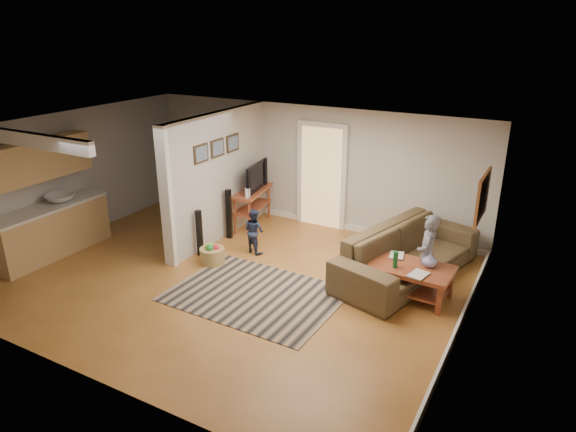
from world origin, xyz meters
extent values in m
plane|color=brown|center=(0.00, 0.00, 0.00)|extent=(7.50, 7.50, 0.00)
cube|color=beige|center=(0.00, 3.00, 1.25)|extent=(7.50, 0.04, 2.50)
cube|color=beige|center=(-3.75, 0.00, 1.25)|extent=(0.04, 6.00, 2.50)
cube|color=beige|center=(3.75, 0.00, 1.25)|extent=(0.04, 6.00, 2.50)
cube|color=white|center=(0.00, 0.00, 2.50)|extent=(7.50, 6.00, 0.04)
cube|color=beige|center=(-1.20, 1.45, 1.25)|extent=(0.15, 3.10, 2.50)
cube|color=white|center=(-1.20, -0.10, 1.25)|extent=(0.22, 0.10, 2.50)
cube|color=white|center=(0.00, 2.97, 0.06)|extent=(7.50, 0.04, 0.12)
cube|color=white|center=(3.72, 0.00, 0.06)|extent=(0.04, 6.00, 0.12)
cube|color=#D8B272|center=(0.30, 2.94, 1.05)|extent=(0.90, 0.06, 2.10)
cube|color=tan|center=(-3.43, -0.80, 0.45)|extent=(0.60, 2.20, 0.90)
cube|color=beige|center=(-3.43, -0.80, 0.92)|extent=(0.64, 2.24, 0.05)
cube|color=tan|center=(-3.45, -0.80, 1.80)|extent=(0.35, 2.00, 0.70)
imported|color=silver|center=(-3.43, -0.50, 0.94)|extent=(0.54, 0.54, 0.19)
cube|color=#332516|center=(-1.11, 0.80, 1.85)|extent=(0.03, 0.40, 0.34)
cube|color=#332516|center=(-1.11, 1.30, 1.85)|extent=(0.03, 0.40, 0.34)
cube|color=#332516|center=(-1.11, 1.80, 1.85)|extent=(0.03, 0.40, 0.34)
cube|color=#965C31|center=(3.71, 1.00, 1.75)|extent=(0.04, 0.90, 0.68)
cube|color=black|center=(0.69, -0.30, 0.01)|extent=(2.68, 1.99, 0.01)
imported|color=#473C23|center=(2.60, 1.48, 0.00)|extent=(1.89, 3.13, 0.86)
cube|color=maroon|center=(2.80, 0.83, 0.49)|extent=(1.37, 0.83, 0.07)
cube|color=silver|center=(2.80, 0.83, 0.50)|extent=(0.85, 0.50, 0.02)
cube|color=maroon|center=(2.80, 0.83, 0.17)|extent=(1.25, 0.72, 0.03)
cube|color=maroon|center=(2.20, 0.54, 0.24)|extent=(0.08, 0.08, 0.49)
cube|color=maroon|center=(3.38, 0.50, 0.24)|extent=(0.08, 0.08, 0.49)
cube|color=maroon|center=(2.22, 1.17, 0.24)|extent=(0.08, 0.08, 0.49)
cube|color=maroon|center=(3.40, 1.12, 0.24)|extent=(0.08, 0.08, 0.49)
imported|color=#293397|center=(3.08, 0.95, 0.52)|extent=(0.23, 0.23, 0.23)
cylinder|color=#135623|center=(2.63, 0.67, 0.66)|extent=(0.07, 0.07, 0.27)
imported|color=#998C4C|center=(2.42, 1.05, 0.52)|extent=(0.28, 0.34, 0.03)
imported|color=#66594C|center=(2.90, 0.61, 0.52)|extent=(0.30, 0.37, 0.02)
cube|color=maroon|center=(-0.95, 2.20, 0.77)|extent=(0.68, 1.33, 0.05)
cube|color=maroon|center=(-0.95, 2.20, 0.42)|extent=(0.61, 1.21, 0.03)
cylinder|color=maroon|center=(-1.01, 1.63, 0.39)|extent=(0.05, 0.05, 0.78)
cylinder|color=maroon|center=(-1.20, 2.71, 0.39)|extent=(0.05, 0.05, 0.78)
cylinder|color=maroon|center=(-0.70, 1.69, 0.39)|extent=(0.05, 0.05, 0.78)
cylinder|color=maroon|center=(-0.89, 2.77, 0.39)|extent=(0.05, 0.05, 0.78)
imported|color=black|center=(-0.93, 2.20, 0.80)|extent=(0.31, 1.03, 0.59)
cylinder|color=white|center=(-0.77, 1.75, 0.89)|extent=(0.11, 0.11, 0.19)
cube|color=black|center=(-1.00, 0.47, 0.44)|extent=(0.09, 0.09, 0.88)
cube|color=black|center=(-1.00, 1.42, 0.51)|extent=(0.13, 0.13, 1.01)
cylinder|color=olive|center=(-0.60, 0.30, 0.14)|extent=(0.44, 0.44, 0.29)
sphere|color=red|center=(-0.54, 0.34, 0.29)|extent=(0.13, 0.13, 0.13)
sphere|color=yellow|center=(-0.67, 0.32, 0.31)|extent=(0.13, 0.13, 0.13)
sphere|color=#238D34|center=(-0.60, 0.25, 0.33)|extent=(0.13, 0.13, 0.13)
imported|color=slate|center=(3.00, 1.09, 0.00)|extent=(0.39, 0.53, 1.31)
imported|color=#202A44|center=(-0.20, 1.08, 0.00)|extent=(0.49, 0.43, 0.85)
camera|label=1|loc=(4.61, -6.35, 4.05)|focal=32.00mm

